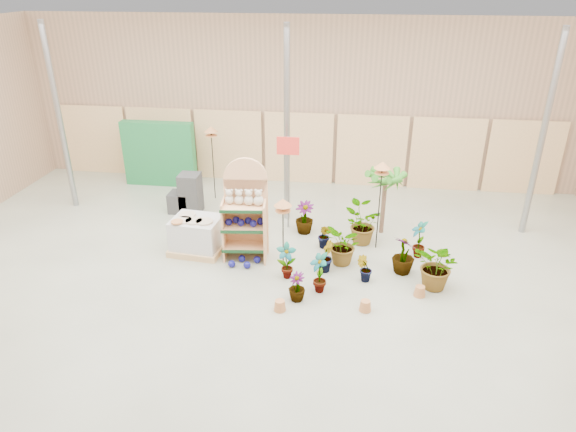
# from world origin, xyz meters

# --- Properties ---
(room) EXTENTS (15.20, 12.10, 4.70)m
(room) POSITION_xyz_m (0.00, 0.91, 2.21)
(room) COLOR gray
(room) RESTS_ON ground
(display_shelf) EXTENTS (0.95, 0.66, 2.13)m
(display_shelf) POSITION_xyz_m (-0.59, 1.57, 0.97)
(display_shelf) COLOR tan
(display_shelf) RESTS_ON ground
(teddy_bears) EXTENTS (0.79, 0.21, 0.34)m
(teddy_bears) POSITION_xyz_m (-0.56, 1.47, 1.35)
(teddy_bears) COLOR beige
(teddy_bears) RESTS_ON display_shelf
(gazing_balls_shelf) EXTENTS (0.78, 0.27, 0.15)m
(gazing_balls_shelf) POSITION_xyz_m (-0.59, 1.45, 0.84)
(gazing_balls_shelf) COLOR navy
(gazing_balls_shelf) RESTS_ON display_shelf
(gazing_balls_floor) EXTENTS (0.63, 0.39, 0.15)m
(gazing_balls_floor) POSITION_xyz_m (-0.55, 1.14, 0.07)
(gazing_balls_floor) COLOR navy
(gazing_balls_floor) RESTS_ON ground
(pallet_stack) EXTENTS (1.16, 1.00, 0.80)m
(pallet_stack) POSITION_xyz_m (-1.67, 1.59, 0.38)
(pallet_stack) COLOR tan
(pallet_stack) RESTS_ON ground
(charcoal_planters) EXTENTS (0.80, 0.50, 1.00)m
(charcoal_planters) POSITION_xyz_m (-2.51, 3.51, 0.42)
(charcoal_planters) COLOR #2B2B2B
(charcoal_planters) RESTS_ON ground
(trellis_stock) EXTENTS (2.00, 0.30, 1.80)m
(trellis_stock) POSITION_xyz_m (-3.80, 5.20, 0.90)
(trellis_stock) COLOR #1C7036
(trellis_stock) RESTS_ON ground
(offer_sign) EXTENTS (0.50, 0.08, 2.20)m
(offer_sign) POSITION_xyz_m (0.10, 2.98, 1.57)
(offer_sign) COLOR gray
(offer_sign) RESTS_ON ground
(bird_table_front) EXTENTS (0.34, 0.34, 1.61)m
(bird_table_front) POSITION_xyz_m (0.28, 0.95, 1.49)
(bird_table_front) COLOR black
(bird_table_front) RESTS_ON ground
(bird_table_right) EXTENTS (0.34, 0.34, 1.97)m
(bird_table_right) POSITION_xyz_m (2.13, 2.26, 1.83)
(bird_table_right) COLOR black
(bird_table_right) RESTS_ON ground
(bird_table_back) EXTENTS (0.34, 0.34, 1.96)m
(bird_table_back) POSITION_xyz_m (-2.06, 4.43, 1.82)
(bird_table_back) COLOR black
(bird_table_back) RESTS_ON ground
(palm) EXTENTS (0.70, 0.70, 1.61)m
(palm) POSITION_xyz_m (2.27, 3.02, 1.36)
(palm) COLOR brown
(palm) RESTS_ON ground
(potted_plant_0) EXTENTS (0.43, 0.32, 0.74)m
(potted_plant_0) POSITION_xyz_m (0.37, 0.79, 0.37)
(potted_plant_0) COLOR #348122
(potted_plant_0) RESTS_ON ground
(potted_plant_1) EXTENTS (0.34, 0.40, 0.64)m
(potted_plant_1) POSITION_xyz_m (1.10, 1.17, 0.32)
(potted_plant_1) COLOR #348122
(potted_plant_1) RESTS_ON ground
(potted_plant_2) EXTENTS (0.89, 0.95, 0.87)m
(potted_plant_2) POSITION_xyz_m (1.45, 1.46, 0.43)
(potted_plant_2) COLOR #348122
(potted_plant_2) RESTS_ON ground
(potted_plant_3) EXTENTS (0.62, 0.62, 0.79)m
(potted_plant_3) POSITION_xyz_m (2.63, 1.30, 0.39)
(potted_plant_3) COLOR #348122
(potted_plant_3) RESTS_ON ground
(potted_plant_4) EXTENTS (0.34, 0.47, 0.83)m
(potted_plant_4) POSITION_xyz_m (2.99, 2.00, 0.41)
(potted_plant_4) COLOR #348122
(potted_plant_4) RESTS_ON ground
(potted_plant_5) EXTENTS (0.40, 0.37, 0.58)m
(potted_plant_5) POSITION_xyz_m (1.03, 2.10, 0.29)
(potted_plant_5) COLOR #348122
(potted_plant_5) RESTS_ON ground
(potted_plant_6) EXTENTS (1.02, 0.96, 0.91)m
(potted_plant_6) POSITION_xyz_m (1.78, 2.44, 0.45)
(potted_plant_6) COLOR #348122
(potted_plant_6) RESTS_ON ground
(potted_plant_7) EXTENTS (0.44, 0.44, 0.56)m
(potted_plant_7) POSITION_xyz_m (0.66, 0.06, 0.28)
(potted_plant_7) COLOR #348122
(potted_plant_7) RESTS_ON ground
(potted_plant_8) EXTENTS (0.46, 0.51, 0.81)m
(potted_plant_8) POSITION_xyz_m (1.04, 0.40, 0.41)
(potted_plant_8) COLOR #348122
(potted_plant_8) RESTS_ON ground
(potted_plant_9) EXTENTS (0.31, 0.26, 0.53)m
(potted_plant_9) POSITION_xyz_m (1.87, 0.87, 0.27)
(potted_plant_9) COLOR #348122
(potted_plant_9) RESTS_ON ground
(potted_plant_10) EXTENTS (1.14, 1.13, 0.96)m
(potted_plant_10) POSITION_xyz_m (3.23, 0.81, 0.48)
(potted_plant_10) COLOR #348122
(potted_plant_10) RESTS_ON ground
(potted_plant_11) EXTENTS (0.50, 0.50, 0.76)m
(potted_plant_11) POSITION_xyz_m (0.50, 2.77, 0.38)
(potted_plant_11) COLOR #348122
(potted_plant_11) RESTS_ON ground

